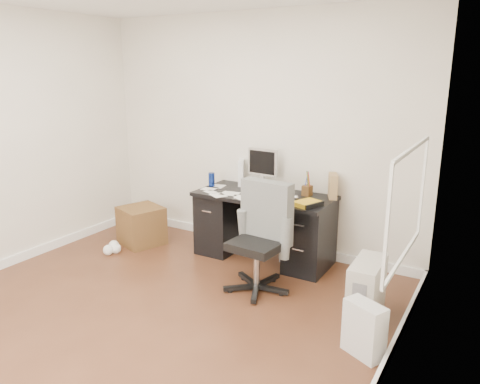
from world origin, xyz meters
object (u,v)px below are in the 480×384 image
object	(u,v)px
office_chair	(257,239)
wicker_basket	(142,225)
keyboard	(275,197)
pc_tower	(366,290)
lcd_monitor	(263,169)
desk	(264,225)

from	to	relation	value
office_chair	wicker_basket	size ratio (longest dim) A/B	2.29
office_chair	wicker_basket	xyz separation A→B (m)	(-1.80, 0.39, -0.30)
keyboard	pc_tower	world-z (taller)	keyboard
keyboard	pc_tower	bearing A→B (deg)	-33.89
lcd_monitor	office_chair	xyz separation A→B (m)	(0.43, -0.93, -0.46)
lcd_monitor	keyboard	world-z (taller)	lcd_monitor
wicker_basket	pc_tower	bearing A→B (deg)	-7.46
pc_tower	lcd_monitor	bearing A→B (deg)	146.72
lcd_monitor	wicker_basket	bearing A→B (deg)	-153.86
lcd_monitor	desk	bearing A→B (deg)	-52.46
lcd_monitor	wicker_basket	world-z (taller)	lcd_monitor
wicker_basket	office_chair	bearing A→B (deg)	-12.25
keyboard	desk	bearing A→B (deg)	144.29
keyboard	office_chair	world-z (taller)	office_chair
desk	wicker_basket	distance (m)	1.55
lcd_monitor	wicker_basket	size ratio (longest dim) A/B	1.02
pc_tower	wicker_basket	bearing A→B (deg)	170.76
desk	wicker_basket	xyz separation A→B (m)	(-1.50, -0.34, -0.17)
lcd_monitor	office_chair	distance (m)	1.12
lcd_monitor	wicker_basket	xyz separation A→B (m)	(-1.37, -0.53, -0.76)
wicker_basket	keyboard	bearing A→B (deg)	8.16
office_chair	pc_tower	xyz separation A→B (m)	(1.05, 0.02, -0.27)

